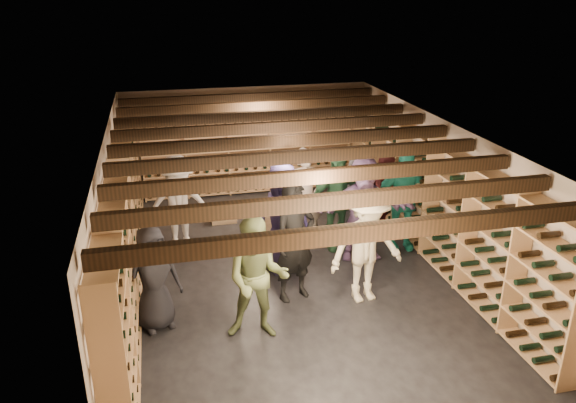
{
  "coord_description": "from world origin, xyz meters",
  "views": [
    {
      "loc": [
        -1.93,
        -8.26,
        4.6
      ],
      "look_at": [
        0.06,
        0.2,
        1.15
      ],
      "focal_mm": 35.0,
      "sensor_mm": 36.0,
      "label": 1
    }
  ],
  "objects_px": {
    "person_3": "(366,246)",
    "person_4": "(402,200)",
    "person_0": "(154,278)",
    "crate_loose": "(357,224)",
    "person_1": "(295,242)",
    "person_2": "(257,279)",
    "person_12": "(356,193)",
    "crate_stack_left": "(279,224)",
    "crate_stack_right": "(223,214)",
    "person_8": "(386,194)",
    "person_10": "(336,201)",
    "person_11": "(363,208)",
    "person_9": "(179,205)",
    "person_7": "(306,198)",
    "person_6": "(283,218)"
  },
  "relations": [
    {
      "from": "person_3",
      "to": "person_12",
      "type": "height_order",
      "value": "person_3"
    },
    {
      "from": "person_2",
      "to": "person_7",
      "type": "bearing_deg",
      "value": 75.72
    },
    {
      "from": "person_6",
      "to": "crate_loose",
      "type": "bearing_deg",
      "value": 27.46
    },
    {
      "from": "crate_loose",
      "to": "person_4",
      "type": "height_order",
      "value": "person_4"
    },
    {
      "from": "person_4",
      "to": "person_10",
      "type": "distance_m",
      "value": 1.17
    },
    {
      "from": "crate_stack_left",
      "to": "person_2",
      "type": "xyz_separation_m",
      "value": [
        -0.96,
        -3.07,
        0.63
      ]
    },
    {
      "from": "person_6",
      "to": "person_12",
      "type": "height_order",
      "value": "person_6"
    },
    {
      "from": "person_3",
      "to": "person_1",
      "type": "bearing_deg",
      "value": 157.26
    },
    {
      "from": "crate_stack_right",
      "to": "crate_loose",
      "type": "xyz_separation_m",
      "value": [
        2.54,
        -0.94,
        -0.08
      ]
    },
    {
      "from": "crate_stack_left",
      "to": "person_4",
      "type": "height_order",
      "value": "person_4"
    },
    {
      "from": "person_2",
      "to": "person_9",
      "type": "bearing_deg",
      "value": 120.56
    },
    {
      "from": "crate_loose",
      "to": "person_1",
      "type": "relative_size",
      "value": 0.26
    },
    {
      "from": "person_1",
      "to": "person_4",
      "type": "xyz_separation_m",
      "value": [
        2.28,
        1.24,
        -0.01
      ]
    },
    {
      "from": "person_1",
      "to": "person_4",
      "type": "relative_size",
      "value": 1.01
    },
    {
      "from": "person_2",
      "to": "person_4",
      "type": "distance_m",
      "value": 3.66
    },
    {
      "from": "person_7",
      "to": "person_8",
      "type": "xyz_separation_m",
      "value": [
        1.65,
        0.2,
        -0.13
      ]
    },
    {
      "from": "crate_stack_right",
      "to": "person_8",
      "type": "bearing_deg",
      "value": -22.1
    },
    {
      "from": "person_8",
      "to": "person_1",
      "type": "bearing_deg",
      "value": -158.29
    },
    {
      "from": "person_4",
      "to": "person_12",
      "type": "height_order",
      "value": "person_4"
    },
    {
      "from": "person_9",
      "to": "crate_stack_right",
      "type": "bearing_deg",
      "value": 47.28
    },
    {
      "from": "person_7",
      "to": "person_6",
      "type": "bearing_deg",
      "value": -130.12
    },
    {
      "from": "person_11",
      "to": "person_1",
      "type": "bearing_deg",
      "value": -137.18
    },
    {
      "from": "person_2",
      "to": "person_12",
      "type": "xyz_separation_m",
      "value": [
        2.49,
        3.07,
        -0.13
      ]
    },
    {
      "from": "person_6",
      "to": "person_12",
      "type": "xyz_separation_m",
      "value": [
        1.73,
        1.25,
        -0.18
      ]
    },
    {
      "from": "person_11",
      "to": "crate_stack_right",
      "type": "bearing_deg",
      "value": 143.5
    },
    {
      "from": "person_7",
      "to": "person_8",
      "type": "height_order",
      "value": "person_7"
    },
    {
      "from": "person_8",
      "to": "person_9",
      "type": "xyz_separation_m",
      "value": [
        -3.89,
        0.08,
        0.1
      ]
    },
    {
      "from": "person_2",
      "to": "person_3",
      "type": "bearing_deg",
      "value": 31.07
    },
    {
      "from": "person_2",
      "to": "person_10",
      "type": "bearing_deg",
      "value": 65.3
    },
    {
      "from": "person_10",
      "to": "person_11",
      "type": "xyz_separation_m",
      "value": [
        0.34,
        -0.47,
        0.01
      ]
    },
    {
      "from": "person_1",
      "to": "person_2",
      "type": "bearing_deg",
      "value": -150.75
    },
    {
      "from": "person_1",
      "to": "person_6",
      "type": "distance_m",
      "value": 0.96
    },
    {
      "from": "person_6",
      "to": "person_12",
      "type": "relative_size",
      "value": 1.25
    },
    {
      "from": "person_1",
      "to": "person_8",
      "type": "relative_size",
      "value": 1.19
    },
    {
      "from": "crate_stack_left",
      "to": "person_1",
      "type": "distance_m",
      "value": 2.33
    },
    {
      "from": "person_0",
      "to": "person_7",
      "type": "height_order",
      "value": "person_7"
    },
    {
      "from": "person_4",
      "to": "crate_loose",
      "type": "bearing_deg",
      "value": 118.69
    },
    {
      "from": "person_2",
      "to": "person_4",
      "type": "relative_size",
      "value": 0.94
    },
    {
      "from": "person_9",
      "to": "person_0",
      "type": "bearing_deg",
      "value": -105.83
    },
    {
      "from": "person_2",
      "to": "person_10",
      "type": "xyz_separation_m",
      "value": [
        1.87,
        2.38,
        0.03
      ]
    },
    {
      "from": "crate_stack_left",
      "to": "person_8",
      "type": "distance_m",
      "value": 2.13
    },
    {
      "from": "crate_stack_right",
      "to": "person_4",
      "type": "relative_size",
      "value": 0.27
    },
    {
      "from": "person_0",
      "to": "person_10",
      "type": "bearing_deg",
      "value": 8.99
    },
    {
      "from": "person_1",
      "to": "person_12",
      "type": "relative_size",
      "value": 1.26
    },
    {
      "from": "person_4",
      "to": "person_10",
      "type": "xyz_separation_m",
      "value": [
        -1.14,
        0.29,
        -0.02
      ]
    },
    {
      "from": "person_3",
      "to": "person_4",
      "type": "bearing_deg",
      "value": 44.37
    },
    {
      "from": "crate_stack_right",
      "to": "person_9",
      "type": "bearing_deg",
      "value": -128.26
    },
    {
      "from": "person_0",
      "to": "person_4",
      "type": "bearing_deg",
      "value": -1.12
    },
    {
      "from": "crate_stack_right",
      "to": "person_3",
      "type": "bearing_deg",
      "value": -63.22
    },
    {
      "from": "person_8",
      "to": "person_12",
      "type": "relative_size",
      "value": 1.06
    }
  ]
}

